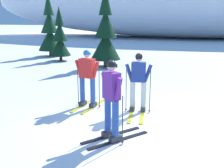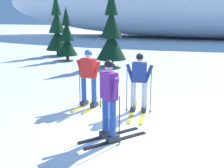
% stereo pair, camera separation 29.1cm
% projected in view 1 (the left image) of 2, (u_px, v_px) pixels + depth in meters
% --- Properties ---
extents(ground_plane, '(120.00, 120.00, 0.00)m').
position_uv_depth(ground_plane, '(132.00, 128.00, 6.81)').
color(ground_plane, white).
extents(skier_navy_jacket, '(0.78, 1.81, 1.71)m').
position_uv_depth(skier_navy_jacket, '(138.00, 82.00, 7.77)').
color(skier_navy_jacket, gold).
rests_on(skier_navy_jacket, ground).
extents(skier_purple_jacket, '(1.39, 1.44, 1.82)m').
position_uv_depth(skier_purple_jacket, '(112.00, 99.00, 5.98)').
color(skier_purple_jacket, black).
rests_on(skier_purple_jacket, ground).
extents(skier_red_jacket, '(0.83, 1.63, 1.75)m').
position_uv_depth(skier_red_jacket, '(87.00, 77.00, 8.17)').
color(skier_red_jacket, gold).
rests_on(skier_red_jacket, ground).
extents(pine_tree_far_left, '(1.58, 1.58, 4.10)m').
position_uv_depth(pine_tree_far_left, '(50.00, 30.00, 18.09)').
color(pine_tree_far_left, '#47301E').
rests_on(pine_tree_far_left, ground).
extents(pine_tree_center_left, '(1.24, 1.24, 3.21)m').
position_uv_depth(pine_tree_center_left, '(60.00, 39.00, 16.36)').
color(pine_tree_center_left, '#47301E').
rests_on(pine_tree_center_left, ground).
extents(pine_tree_center_right, '(1.60, 1.60, 4.13)m').
position_uv_depth(pine_tree_center_right, '(106.00, 34.00, 14.36)').
color(pine_tree_center_right, '#47301E').
rests_on(pine_tree_center_right, ground).
extents(snow_ridge_background, '(50.80, 16.23, 8.76)m').
position_uv_depth(snow_ridge_background, '(198.00, 0.00, 31.84)').
color(snow_ridge_background, white).
rests_on(snow_ridge_background, ground).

